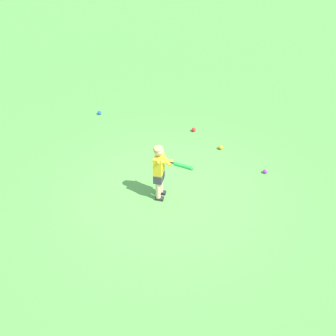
{
  "coord_description": "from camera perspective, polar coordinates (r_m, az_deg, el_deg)",
  "views": [
    {
      "loc": [
        2.6,
        -4.3,
        4.2
      ],
      "look_at": [
        -0.06,
        0.11,
        0.45
      ],
      "focal_mm": 37.79,
      "sensor_mm": 36.0,
      "label": 1
    }
  ],
  "objects": [
    {
      "name": "play_ball_near_batter",
      "position": [
        7.23,
        15.42,
        -0.53
      ],
      "size": [
        0.09,
        0.09,
        0.09
      ],
      "primitive_type": "sphere",
      "color": "purple",
      "rests_on": "ground"
    },
    {
      "name": "play_ball_behind_batter",
      "position": [
        8.36,
        4.18,
        6.22
      ],
      "size": [
        0.1,
        0.1,
        0.1
      ],
      "primitive_type": "sphere",
      "color": "red",
      "rests_on": "ground"
    },
    {
      "name": "ground_plane",
      "position": [
        6.55,
        -0.09,
        -3.83
      ],
      "size": [
        40.0,
        40.0,
        0.0
      ],
      "primitive_type": "plane",
      "color": "#519942"
    },
    {
      "name": "play_ball_by_bucket",
      "position": [
        7.76,
        8.48,
        3.32
      ],
      "size": [
        0.1,
        0.1,
        0.1
      ],
      "primitive_type": "sphere",
      "color": "orange",
      "rests_on": "ground"
    },
    {
      "name": "child_batter",
      "position": [
        6.03,
        -1.21,
        0.02
      ],
      "size": [
        0.78,
        0.31,
        1.08
      ],
      "color": "#232328",
      "rests_on": "ground"
    },
    {
      "name": "play_ball_far_right",
      "position": [
        9.25,
        -10.99,
        8.76
      ],
      "size": [
        0.1,
        0.1,
        0.1
      ],
      "primitive_type": "sphere",
      "color": "blue",
      "rests_on": "ground"
    }
  ]
}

